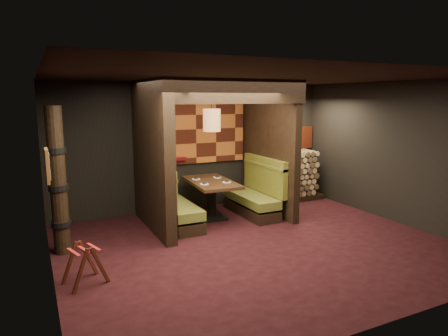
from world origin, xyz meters
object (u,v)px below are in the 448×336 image
at_px(pendant_lamp, 212,120).
at_px(luggage_rack, 85,263).
at_px(firewood_stack, 288,176).
at_px(booth_bench_right, 255,196).
at_px(totem_column, 58,182).
at_px(dining_table, 211,192).
at_px(booth_bench_left, 173,206).

relative_size(pendant_lamp, luggage_rack, 1.55).
bearing_deg(pendant_lamp, firewood_stack, 15.28).
bearing_deg(booth_bench_right, totem_column, -172.14).
relative_size(dining_table, firewood_stack, 0.92).
bearing_deg(pendant_lamp, dining_table, 90.00).
bearing_deg(dining_table, luggage_rack, -144.66).
bearing_deg(booth_bench_left, totem_column, -165.25).
bearing_deg(booth_bench_right, dining_table, 174.07).
relative_size(dining_table, totem_column, 0.66).
distance_m(pendant_lamp, luggage_rack, 3.82).
height_order(booth_bench_left, dining_table, booth_bench_left).
distance_m(dining_table, totem_column, 3.10).
bearing_deg(firewood_stack, totem_column, -166.81).
relative_size(pendant_lamp, totem_column, 0.42).
xyz_separation_m(pendant_lamp, totem_column, (-2.97, -0.60, -0.89)).
relative_size(booth_bench_right, totem_column, 0.67).
bearing_deg(booth_bench_left, booth_bench_right, 0.00).
bearing_deg(firewood_stack, luggage_rack, -153.47).
xyz_separation_m(booth_bench_right, luggage_rack, (-3.79, -1.87, -0.10)).
bearing_deg(booth_bench_right, pendant_lamp, 176.89).
relative_size(booth_bench_left, booth_bench_right, 1.00).
distance_m(booth_bench_left, pendant_lamp, 1.89).
xyz_separation_m(booth_bench_left, totem_column, (-2.09, -0.55, 0.79)).
xyz_separation_m(pendant_lamp, firewood_stack, (2.36, 0.65, -1.46)).
bearing_deg(pendant_lamp, luggage_rack, -145.35).
relative_size(booth_bench_right, dining_table, 1.01).
distance_m(booth_bench_left, dining_table, 0.91).
relative_size(luggage_rack, firewood_stack, 0.37).
relative_size(totem_column, firewood_stack, 1.39).
relative_size(booth_bench_right, luggage_rack, 2.47).
relative_size(dining_table, pendant_lamp, 1.58).
xyz_separation_m(booth_bench_right, totem_column, (-3.98, -0.55, 0.79)).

